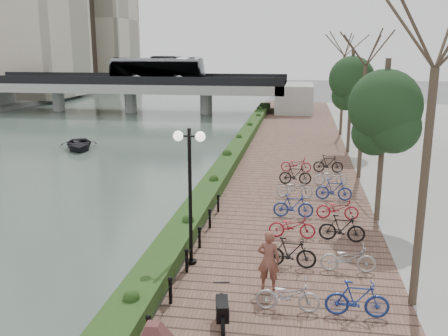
% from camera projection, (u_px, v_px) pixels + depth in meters
% --- Properties ---
extents(ground, '(220.00, 220.00, 0.00)m').
position_uv_depth(ground, '(110.00, 335.00, 13.15)').
color(ground, '#59595B').
rests_on(ground, ground).
extents(river_water, '(30.00, 130.00, 0.02)m').
position_uv_depth(river_water, '(47.00, 144.00, 39.40)').
color(river_water, '#43544B').
rests_on(river_water, ground).
extents(promenade, '(8.00, 75.00, 0.50)m').
position_uv_depth(promenade, '(286.00, 172.00, 29.31)').
color(promenade, brown).
rests_on(promenade, ground).
extents(hedge, '(1.10, 56.00, 0.60)m').
position_uv_depth(hedge, '(234.00, 153.00, 32.09)').
color(hedge, '#1B3C15').
rests_on(hedge, promenade).
extents(chain_fence, '(0.10, 14.10, 0.70)m').
position_uv_depth(chain_fence, '(179.00, 276.00, 14.66)').
color(chain_fence, black).
rests_on(chain_fence, promenade).
extents(lamppost, '(1.02, 0.32, 4.47)m').
position_uv_depth(lamppost, '(190.00, 167.00, 15.61)').
color(lamppost, black).
rests_on(lamppost, promenade).
extents(motorcycle, '(0.71, 1.49, 0.90)m').
position_uv_depth(motorcycle, '(222.00, 308.00, 12.63)').
color(motorcycle, black).
rests_on(motorcycle, promenade).
extents(pedestrian, '(0.68, 0.46, 1.80)m').
position_uv_depth(pedestrian, '(269.00, 260.00, 14.42)').
color(pedestrian, brown).
rests_on(pedestrian, promenade).
extents(bicycle_parking, '(2.40, 17.32, 1.00)m').
position_uv_depth(bicycle_parking, '(315.00, 206.00, 20.68)').
color(bicycle_parking, '#A3A4A8').
rests_on(bicycle_parking, promenade).
extents(street_trees, '(3.20, 37.12, 6.80)m').
position_uv_depth(street_trees, '(370.00, 129.00, 23.28)').
color(street_trees, '#32291D').
rests_on(street_trees, promenade).
extents(bridge, '(36.00, 10.77, 6.50)m').
position_uv_depth(bridge, '(136.00, 84.00, 57.72)').
color(bridge, '#ACABA6').
rests_on(bridge, ground).
extents(boat, '(4.13, 4.66, 0.80)m').
position_uv_depth(boat, '(79.00, 144.00, 37.05)').
color(boat, black).
rests_on(boat, river_water).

